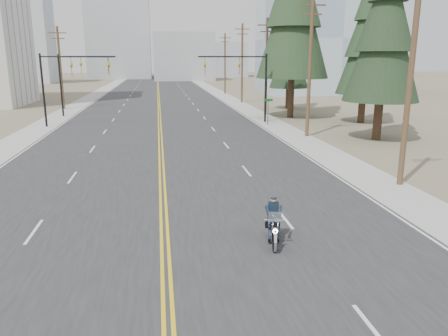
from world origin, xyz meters
TOP-DOWN VIEW (x-y plane):
  - ground_plane at (0.00, 0.00)m, footprint 400.00×400.00m
  - road at (0.00, 70.00)m, footprint 20.00×200.00m
  - sidewalk_left at (-11.50, 70.00)m, footprint 3.00×200.00m
  - sidewalk_right at (11.50, 70.00)m, footprint 3.00×200.00m
  - traffic_mast_left at (-8.98, 32.00)m, footprint 7.10×0.26m
  - traffic_mast_right at (8.98, 32.00)m, footprint 7.10×0.26m
  - traffic_mast_far at (-9.31, 40.00)m, footprint 6.10×0.26m
  - street_sign at (10.80, 30.00)m, footprint 0.90×0.06m
  - utility_pole_a at (12.50, 8.00)m, footprint 2.20×0.30m
  - utility_pole_b at (12.50, 23.00)m, footprint 2.20×0.30m
  - utility_pole_c at (12.50, 38.00)m, footprint 2.20×0.30m
  - utility_pole_d at (12.50, 53.00)m, footprint 2.20×0.30m
  - utility_pole_e at (12.50, 70.00)m, footprint 2.20×0.30m
  - utility_pole_left at (-12.50, 48.00)m, footprint 2.20×0.30m
  - glass_building at (32.00, 70.00)m, footprint 24.00×16.00m
  - haze_bldg_a at (-35.00, 115.00)m, footprint 14.00×12.00m
  - haze_bldg_b at (8.00, 125.00)m, footprint 18.00×14.00m
  - haze_bldg_c at (40.00, 110.00)m, footprint 16.00×12.00m
  - haze_bldg_d at (-12.00, 140.00)m, footprint 20.00×15.00m
  - haze_bldg_e at (25.00, 150.00)m, footprint 14.00×14.00m
  - motorcyclist at (3.92, 1.70)m, footprint 1.30×2.27m
  - conifer_near at (17.70, 20.71)m, footprint 5.99×5.99m
  - conifer_mid at (20.84, 30.17)m, footprint 5.62×5.62m
  - conifer_far at (17.09, 44.03)m, footprint 5.13×5.13m

SIDE VIEW (x-z plane):
  - ground_plane at x=0.00m, z-range 0.00..0.00m
  - road at x=0.00m, z-range 0.00..0.01m
  - sidewalk_left at x=-11.50m, z-range 0.00..0.01m
  - sidewalk_right at x=11.50m, z-range 0.00..0.01m
  - motorcyclist at x=3.92m, z-range 0.00..1.66m
  - street_sign at x=10.80m, z-range 0.49..3.12m
  - traffic_mast_far at x=-9.31m, z-range 1.37..8.37m
  - traffic_mast_left at x=-8.98m, z-range 1.44..8.44m
  - traffic_mast_right at x=8.98m, z-range 1.44..8.44m
  - utility_pole_left at x=-12.50m, z-range 0.23..10.73m
  - utility_pole_a at x=12.50m, z-range 0.23..11.23m
  - utility_pole_c at x=12.50m, z-range 0.23..11.23m
  - utility_pole_e at x=12.50m, z-range 0.23..11.23m
  - utility_pole_b at x=12.50m, z-range 0.23..11.73m
  - utility_pole_d at x=12.50m, z-range 0.23..11.73m
  - haze_bldg_e at x=25.00m, z-range 0.00..12.00m
  - haze_bldg_b at x=8.00m, z-range 0.00..14.00m
  - conifer_far at x=17.09m, z-range 1.01..14.76m
  - conifer_mid at x=20.84m, z-range 1.11..16.09m
  - haze_bldg_c at x=40.00m, z-range 0.00..18.00m
  - conifer_near at x=17.70m, z-range 1.18..17.03m
  - glass_building at x=32.00m, z-range 0.00..20.00m
  - haze_bldg_a at x=-35.00m, z-range 0.00..22.00m
  - haze_bldg_d at x=-12.00m, z-range 0.00..26.00m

